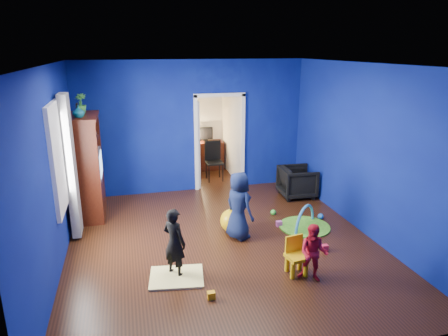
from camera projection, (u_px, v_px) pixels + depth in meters
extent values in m
cube|color=black|center=(223.00, 244.00, 6.65)|extent=(5.00, 5.50, 0.01)
cube|color=white|center=(223.00, 64.00, 5.81)|extent=(5.00, 5.50, 0.01)
cube|color=navy|center=(193.00, 127.00, 8.78)|extent=(5.00, 0.02, 2.90)
cube|color=navy|center=(295.00, 238.00, 3.68)|extent=(5.00, 0.02, 2.90)
cube|color=navy|center=(52.00, 172.00, 5.65)|extent=(0.02, 5.50, 2.90)
cube|color=navy|center=(365.00, 150.00, 6.81)|extent=(0.02, 5.50, 2.90)
imported|color=black|center=(297.00, 182.00, 8.67)|extent=(0.77, 0.75, 0.67)
imported|color=black|center=(174.00, 242.00, 5.61)|extent=(0.43, 0.44, 1.02)
imported|color=#0E1436|center=(239.00, 206.00, 6.70)|extent=(0.59, 0.68, 1.17)
imported|color=#B01312|center=(314.00, 253.00, 5.50)|extent=(0.51, 0.48, 0.83)
imported|color=#0C5C64|center=(78.00, 112.00, 6.92)|extent=(0.21, 0.21, 0.21)
imported|color=#368C33|center=(81.00, 103.00, 7.38)|extent=(0.24, 0.24, 0.36)
cube|color=#40140A|center=(86.00, 167.00, 7.52)|extent=(0.58, 1.14, 1.96)
cube|color=silver|center=(88.00, 165.00, 7.51)|extent=(0.46, 0.70, 0.54)
cube|color=#F2E07A|center=(177.00, 277.00, 5.66)|extent=(0.83, 0.70, 0.03)
sphere|color=yellow|center=(232.00, 221.00, 7.03)|extent=(0.42, 0.42, 0.42)
cube|color=yellow|center=(297.00, 258.00, 5.70)|extent=(0.32, 0.32, 0.50)
cylinder|color=#449B23|center=(304.00, 227.00, 7.25)|extent=(0.92, 0.92, 0.02)
torus|color=#3F8CD8|center=(304.00, 226.00, 7.25)|extent=(0.64, 0.59, 0.82)
cube|color=white|center=(56.00, 158.00, 5.94)|extent=(0.03, 0.95, 1.55)
cube|color=slate|center=(71.00, 167.00, 6.57)|extent=(0.14, 0.42, 2.40)
cube|color=white|center=(220.00, 143.00, 9.04)|extent=(1.16, 0.10, 2.10)
cube|color=#3D140A|center=(206.00, 155.00, 10.63)|extent=(0.88, 0.44, 0.75)
cube|color=black|center=(205.00, 133.00, 10.58)|extent=(0.40, 0.05, 0.32)
sphere|color=#FFD88C|center=(195.00, 135.00, 10.46)|extent=(0.14, 0.14, 0.14)
cube|color=black|center=(214.00, 162.00, 9.72)|extent=(0.40, 0.40, 0.92)
cube|color=white|center=(205.00, 93.00, 10.26)|extent=(0.88, 0.24, 0.04)
cube|color=red|center=(325.00, 248.00, 6.41)|extent=(0.10, 0.08, 0.10)
sphere|color=#2981E9|center=(321.00, 216.00, 7.60)|extent=(0.11, 0.11, 0.11)
cube|color=orange|center=(211.00, 295.00, 5.18)|extent=(0.10, 0.08, 0.10)
sphere|color=green|center=(273.00, 212.00, 7.79)|extent=(0.11, 0.11, 0.11)
cube|color=#CB4CA2|center=(279.00, 224.00, 7.28)|extent=(0.10, 0.08, 0.10)
sphere|color=blue|center=(294.00, 247.00, 6.43)|extent=(0.11, 0.11, 0.11)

